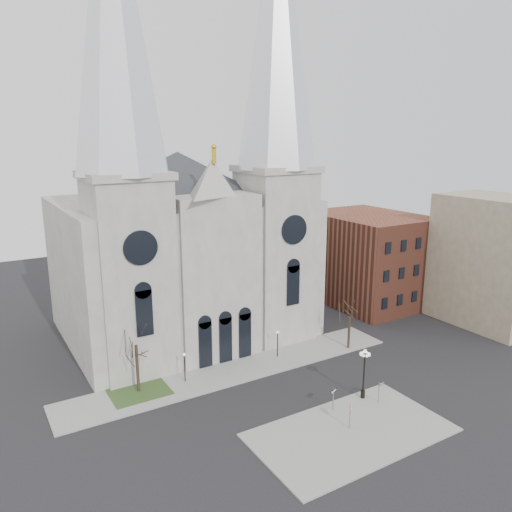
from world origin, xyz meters
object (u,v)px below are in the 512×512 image
street_name_sign (379,391)px  globe_lamp (364,368)px  one_way_sign (333,395)px  stop_sign (350,410)px

street_name_sign → globe_lamp: bearing=111.9°
one_way_sign → street_name_sign: 4.95m
globe_lamp → one_way_sign: bearing=-177.1°
globe_lamp → stop_sign: bearing=-144.5°
stop_sign → globe_lamp: globe_lamp is taller
stop_sign → street_name_sign: bearing=-4.8°
globe_lamp → one_way_sign: 4.44m
one_way_sign → street_name_sign: bearing=-33.9°
globe_lamp → street_name_sign: globe_lamp is taller
one_way_sign → street_name_sign: (4.76, -1.34, -0.23)m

